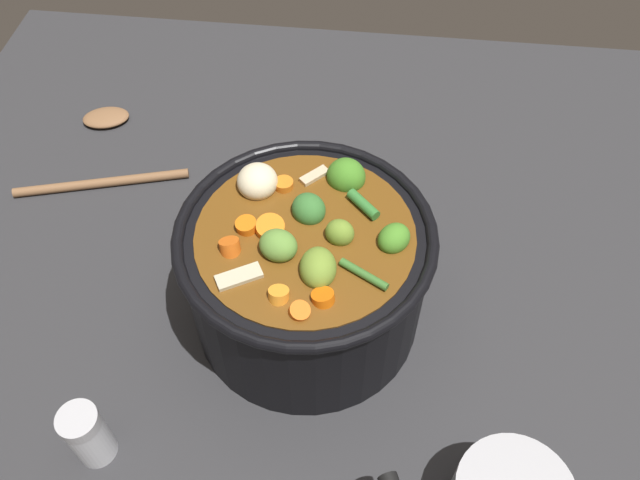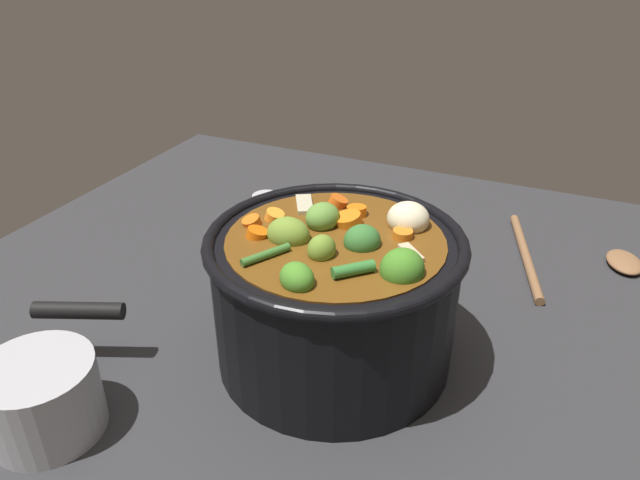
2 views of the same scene
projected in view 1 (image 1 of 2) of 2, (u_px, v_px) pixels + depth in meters
ground_plane at (307, 313)px, 0.75m from camera, size 1.10×1.10×0.00m
cooking_pot at (306, 273)px, 0.69m from camera, size 0.26×0.26×0.17m
wooden_spoon at (104, 147)px, 0.91m from camera, size 0.19×0.22×0.01m
salt_shaker at (88, 435)px, 0.62m from camera, size 0.04×0.04×0.08m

